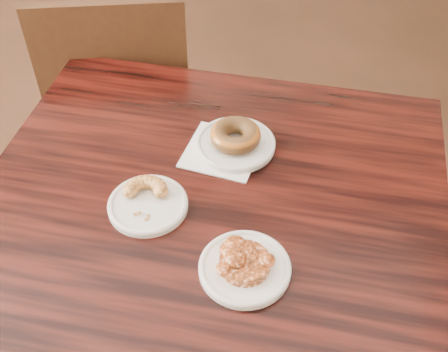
{
  "coord_description": "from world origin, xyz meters",
  "views": [
    {
      "loc": [
        0.27,
        -0.72,
        1.59
      ],
      "look_at": [
        0.27,
        0.06,
        0.8
      ],
      "focal_mm": 45.0,
      "sensor_mm": 36.0,
      "label": 1
    }
  ],
  "objects_px": {
    "cafe_table": "(208,314)",
    "chair_far": "(126,101)",
    "cruller_fragment": "(147,198)",
    "apple_fritter": "(245,261)",
    "glazed_donut": "(235,135)"
  },
  "relations": [
    {
      "from": "chair_far",
      "to": "glazed_donut",
      "type": "distance_m",
      "value": 0.74
    },
    {
      "from": "glazed_donut",
      "to": "cruller_fragment",
      "type": "relative_size",
      "value": 1.08
    },
    {
      "from": "chair_far",
      "to": "apple_fritter",
      "type": "distance_m",
      "value": 1.01
    },
    {
      "from": "cafe_table",
      "to": "chair_far",
      "type": "xyz_separation_m",
      "value": [
        -0.29,
        0.75,
        0.08
      ]
    },
    {
      "from": "chair_far",
      "to": "apple_fritter",
      "type": "height_order",
      "value": "chair_far"
    },
    {
      "from": "cafe_table",
      "to": "chair_far",
      "type": "relative_size",
      "value": 1.06
    },
    {
      "from": "cafe_table",
      "to": "cruller_fragment",
      "type": "height_order",
      "value": "cruller_fragment"
    },
    {
      "from": "apple_fritter",
      "to": "cafe_table",
      "type": "bearing_deg",
      "value": 120.04
    },
    {
      "from": "cafe_table",
      "to": "chair_far",
      "type": "bearing_deg",
      "value": 122.79
    },
    {
      "from": "chair_far",
      "to": "apple_fritter",
      "type": "xyz_separation_m",
      "value": [
        0.37,
        -0.88,
        0.33
      ]
    },
    {
      "from": "cruller_fragment",
      "to": "apple_fritter",
      "type": "bearing_deg",
      "value": -38.28
    },
    {
      "from": "cafe_table",
      "to": "cruller_fragment",
      "type": "distance_m",
      "value": 0.42
    },
    {
      "from": "glazed_donut",
      "to": "cruller_fragment",
      "type": "bearing_deg",
      "value": -134.37
    },
    {
      "from": "cafe_table",
      "to": "apple_fritter",
      "type": "distance_m",
      "value": 0.43
    },
    {
      "from": "chair_far",
      "to": "glazed_donut",
      "type": "relative_size",
      "value": 8.07
    }
  ]
}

